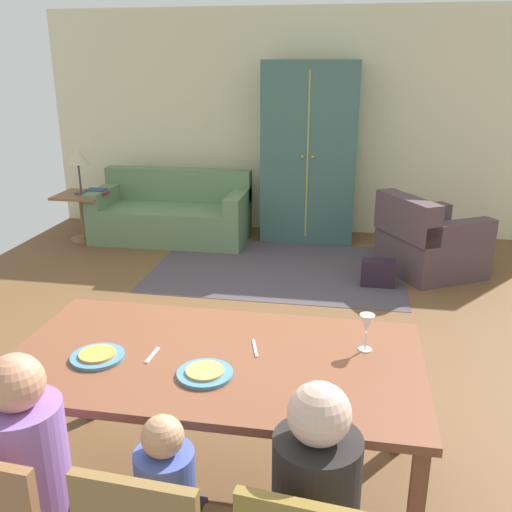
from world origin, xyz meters
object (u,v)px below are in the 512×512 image
handbag (378,273)px  armoire (310,153)px  side_table (83,210)px  plate_near_man (98,357)px  armchair (428,243)px  dining_table (215,368)px  wine_glass (367,325)px  couch (172,215)px  plate_near_child (205,374)px  person_man (39,489)px  table_lamp (78,158)px  book_lower (98,193)px  book_upper (96,190)px

handbag → armoire: bearing=118.9°
side_table → armoire: bearing=12.3°
plate_near_man → handbag: 3.45m
armchair → plate_near_man: bearing=-118.3°
dining_table → plate_near_man: plate_near_man is taller
wine_glass → couch: bearing=120.0°
plate_near_child → side_table: plate_near_child is taller
armchair → armoire: 1.82m
person_man → side_table: (-2.08, 4.56, -0.14)m
person_man → couch: person_man is taller
wine_glass → plate_near_child: bearing=-152.7°
table_lamp → person_man: bearing=-65.5°
armchair → wine_glass: bearing=-101.8°
plate_near_man → person_man: (0.00, -0.58, -0.26)m
plate_near_man → armoire: 4.61m
armoire → book_lower: (-2.45, -0.58, -0.46)m
dining_table → book_lower: size_ratio=8.80×
armoire → handbag: armoire is taller
person_man → armchair: size_ratio=0.94×
plate_near_man → plate_near_child: bearing=-6.4°
side_table → armchair: bearing=-6.1°
book_upper → book_lower: bearing=-41.8°
plate_near_man → wine_glass: bearing=13.7°
plate_near_child → table_lamp: bearing=122.9°
couch → handbag: (2.45, -1.16, -0.17)m
plate_near_man → couch: bearing=103.8°
wine_glass → table_lamp: table_lamp is taller
book_upper → person_man: bearing=-67.5°
person_man → book_upper: person_man is taller
plate_near_man → armchair: size_ratio=0.21×
person_man → armoire: armoire is taller
armchair → table_lamp: (-3.99, 0.43, 0.69)m
wine_glass → handbag: wine_glass is taller
couch → armchair: (2.95, -0.69, 0.02)m
dining_table → plate_near_man: 0.55m
book_lower → armchair: bearing=-6.5°
couch → book_upper: couch is taller
wine_glass → armchair: size_ratio=0.16×
dining_table → handbag: size_ratio=6.05×
wine_glass → armoire: (-0.64, 4.26, 0.16)m
wine_glass → book_lower: bearing=130.0°
dining_table → side_table: (-2.61, 3.86, -0.32)m
wine_glass → handbag: (0.18, 2.78, -0.76)m
plate_near_child → side_table: bearing=122.9°
plate_near_child → wine_glass: size_ratio=1.34×
armchair → book_lower: bearing=173.5°
armchair → armoire: armoire is taller
couch → book_upper: (-0.86, -0.22, 0.32)m
side_table → handbag: (3.49, -0.90, -0.25)m
plate_near_man → wine_glass: 1.27m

